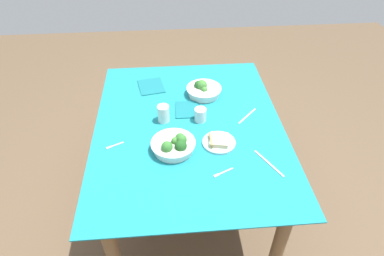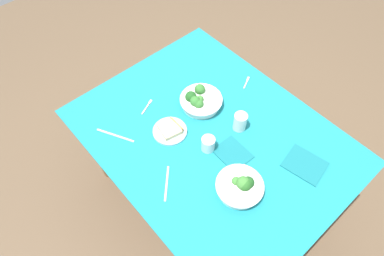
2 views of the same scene
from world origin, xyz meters
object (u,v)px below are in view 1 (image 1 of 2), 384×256
water_glass_side (200,115)px  fork_by_far_bowl (222,173)px  napkin_folded_lower (187,110)px  broccoli_bowl_far (203,90)px  table_knife_right (269,163)px  table_knife_left (247,116)px  napkin_folded_upper (151,86)px  broccoli_bowl_near (174,145)px  water_glass_center (163,114)px  bread_side_plate (219,141)px  fork_by_near_bowl (114,146)px

water_glass_side → fork_by_far_bowl: (0.42, 0.07, -0.04)m
water_glass_side → napkin_folded_lower: water_glass_side is taller
broccoli_bowl_far → table_knife_right: broccoli_bowl_far is taller
broccoli_bowl_far → fork_by_far_bowl: broccoli_bowl_far is taller
table_knife_left → napkin_folded_upper: 0.68m
broccoli_bowl_far → napkin_folded_upper: size_ratio=1.18×
broccoli_bowl_near → table_knife_left: broccoli_bowl_near is taller
broccoli_bowl_far → napkin_folded_upper: broccoli_bowl_far is taller
napkin_folded_lower → broccoli_bowl_near: bearing=-14.7°
water_glass_center → broccoli_bowl_near: bearing=11.5°
water_glass_center → fork_by_far_bowl: bearing=32.5°
napkin_folded_lower → table_knife_right: bearing=38.0°
bread_side_plate → napkin_folded_upper: bearing=-148.1°
water_glass_side → fork_by_near_bowl: water_glass_side is taller
fork_by_near_bowl → bread_side_plate: bearing=151.6°
water_glass_side → napkin_folded_upper: (-0.39, -0.29, -0.04)m
napkin_folded_upper → napkin_folded_lower: (0.28, 0.22, 0.00)m
water_glass_center → fork_by_near_bowl: (0.20, -0.27, -0.05)m
water_glass_center → table_knife_right: bearing=53.0°
water_glass_center → fork_by_far_bowl: size_ratio=0.96×
broccoli_bowl_far → water_glass_side: bearing=-9.6°
bread_side_plate → water_glass_center: water_glass_center is taller
water_glass_center → water_glass_side: 0.21m
napkin_folded_upper → napkin_folded_lower: 0.36m
fork_by_far_bowl → napkin_folded_upper: bearing=-90.9°
water_glass_center → napkin_folded_lower: (-0.09, 0.14, -0.05)m
water_glass_center → napkin_folded_upper: 0.38m
table_knife_right → bread_side_plate: bearing=25.9°
water_glass_side → fork_by_far_bowl: bearing=8.8°
fork_by_far_bowl → napkin_folded_lower: napkin_folded_lower is taller
water_glass_center → fork_by_near_bowl: water_glass_center is taller
broccoli_bowl_near → fork_by_near_bowl: broccoli_bowl_near is taller
broccoli_bowl_far → water_glass_center: (0.25, -0.26, 0.01)m
fork_by_far_bowl → table_knife_right: same height
broccoli_bowl_far → water_glass_center: bearing=-45.6°
bread_side_plate → fork_by_near_bowl: bearing=-92.6°
broccoli_bowl_near → water_glass_center: 0.26m
napkin_folded_lower → bread_side_plate: bearing=25.2°
water_glass_center → napkin_folded_lower: bearing=122.9°
fork_by_far_bowl → napkin_folded_upper: (-0.81, -0.36, 0.00)m
fork_by_near_bowl → table_knife_right: (0.20, 0.79, -0.00)m
water_glass_side → napkin_folded_lower: size_ratio=0.48×
water_glass_center → broccoli_bowl_far: bearing=134.4°
bread_side_plate → water_glass_center: size_ratio=1.77×
broccoli_bowl_near → fork_by_far_bowl: broccoli_bowl_near is taller
fork_by_far_bowl → fork_by_near_bowl: 0.60m
broccoli_bowl_near → table_knife_right: size_ratio=1.09×
table_knife_right → napkin_folded_upper: 0.97m
broccoli_bowl_near → napkin_folded_upper: broccoli_bowl_near is taller
table_knife_right → napkin_folded_lower: 0.62m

